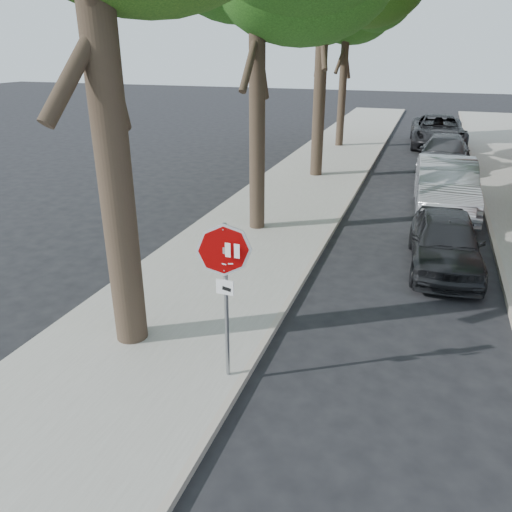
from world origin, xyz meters
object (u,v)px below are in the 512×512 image
at_px(stop_sign, 225,273).
at_px(car_a, 446,241).
at_px(car_c, 444,153).
at_px(car_d, 438,131).
at_px(car_b, 445,186).

bearing_deg(stop_sign, car_a, 61.04).
xyz_separation_m(car_a, car_c, (0.00, 11.28, 0.04)).
height_order(car_c, car_d, car_d).
bearing_deg(stop_sign, car_d, 82.60).
distance_m(stop_sign, car_c, 17.60).
bearing_deg(car_a, car_d, 87.57).
relative_size(stop_sign, car_b, 0.51).
relative_size(car_c, car_d, 0.84).
relative_size(stop_sign, car_d, 0.44).
height_order(stop_sign, car_a, stop_sign).
xyz_separation_m(car_b, car_c, (0.00, 6.40, -0.12)).
xyz_separation_m(stop_sign, car_b, (3.30, 10.85, -1.10)).
bearing_deg(car_d, stop_sign, -100.66).
bearing_deg(car_c, car_b, -87.29).
height_order(stop_sign, car_c, stop_sign).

